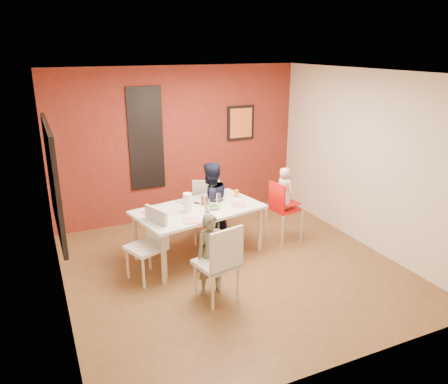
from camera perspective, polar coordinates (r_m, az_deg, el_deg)
name	(u,v)px	position (r m, az deg, el deg)	size (l,w,h in m)	color
ground	(233,268)	(6.33, 1.13, -9.84)	(4.50, 4.50, 0.00)	brown
ceiling	(234,72)	(5.58, 1.31, 15.35)	(4.50, 4.50, 0.02)	white
wall_back	(179,144)	(7.84, -5.90, 6.25)	(4.50, 0.02, 2.70)	#EFE1C6
wall_front	(342,244)	(4.03, 15.16, -6.55)	(4.50, 0.02, 2.70)	#EFE1C6
wall_left	(54,201)	(5.30, -21.35, -1.07)	(0.02, 4.50, 2.70)	#EFE1C6
wall_right	(366,160)	(7.05, 18.02, 4.01)	(0.02, 4.50, 2.70)	#EFE1C6
brick_accent_wall	(179,144)	(7.82, -5.85, 6.22)	(4.50, 0.02, 2.70)	maroon
picture_window_frame	(53,179)	(5.43, -21.43, 1.61)	(0.05, 1.70, 1.30)	black
picture_window_pane	(54,179)	(5.43, -21.27, 1.63)	(0.02, 1.55, 1.15)	black
glassblock_strip	(146,139)	(7.61, -10.16, 6.84)	(0.55, 0.03, 1.70)	silver
glassblock_surround	(146,139)	(7.61, -10.15, 6.83)	(0.60, 0.03, 1.76)	black
art_print_frame	(241,123)	(8.19, 2.19, 9.01)	(0.54, 0.03, 0.64)	black
art_print_canvas	(241,123)	(8.18, 2.24, 8.99)	(0.44, 0.01, 0.54)	orange
dining_table	(199,213)	(6.41, -3.34, -2.69)	(1.99, 1.36, 0.76)	white
chair_near	(221,260)	(5.31, -0.44, -8.91)	(0.55, 0.55, 1.01)	beige
chair_far	(207,207)	(7.04, -2.30, -2.03)	(0.58, 0.58, 0.96)	beige
chair_left	(151,240)	(5.97, -9.57, -6.21)	(0.58, 0.58, 0.96)	white
high_chair	(282,207)	(6.89, 7.61, -1.96)	(0.49, 0.49, 1.02)	red
child_near	(211,254)	(5.52, -1.67, -8.13)	(0.39, 0.25, 1.07)	brown
child_far	(210,204)	(6.77, -1.80, -1.63)	(0.66, 0.51, 1.35)	black
toddler	(284,188)	(6.81, 7.88, 0.55)	(0.32, 0.21, 0.65)	beige
plate_near_left	(192,221)	(5.93, -4.26, -3.75)	(0.23, 0.23, 0.01)	white
plate_far_mid	(186,201)	(6.66, -5.05, -1.23)	(0.23, 0.23, 0.01)	white
plate_near_right	(239,205)	(6.49, 1.92, -1.70)	(0.20, 0.20, 0.01)	silver
plate_far_left	(150,212)	(6.30, -9.58, -2.62)	(0.20, 0.20, 0.01)	silver
salad_bowl_a	(213,207)	(6.36, -1.43, -1.93)	(0.22, 0.22, 0.05)	silver
salad_bowl_b	(215,199)	(6.69, -1.19, -0.86)	(0.24, 0.24, 0.06)	silver
wine_bottle	(212,194)	(6.56, -1.58, -0.30)	(0.07, 0.07, 0.26)	black
wine_glass_a	(207,205)	(6.20, -2.20, -1.77)	(0.07, 0.07, 0.20)	silver
wine_glass_b	(218,199)	(6.46, -0.74, -0.97)	(0.07, 0.07, 0.19)	white
paper_towel_roll	(188,203)	(6.19, -4.77, -1.44)	(0.13, 0.13, 0.28)	white
condiment_red	(207,203)	(6.38, -2.24, -1.40)	(0.04, 0.04, 0.15)	red
condiment_green	(202,200)	(6.48, -2.87, -1.11)	(0.04, 0.04, 0.15)	#356C24
condiment_brown	(203,201)	(6.47, -2.81, -1.16)	(0.04, 0.04, 0.14)	brown
sippy_cup	(237,193)	(6.83, 1.65, -0.19)	(0.07, 0.07, 0.12)	orange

